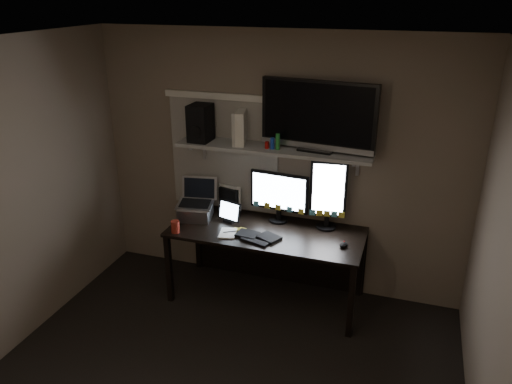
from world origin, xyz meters
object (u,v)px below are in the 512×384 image
at_px(desk, 270,242).
at_px(laptop, 195,201).
at_px(speaker, 201,123).
at_px(keyboard, 258,236).
at_px(monitor_landscape, 279,197).
at_px(game_console, 241,127).
at_px(tablet, 230,212).
at_px(tv, 318,116).
at_px(mouse, 343,245).
at_px(cup, 175,227).
at_px(monitor_portrait, 328,195).

distance_m(desk, laptop, 0.82).
bearing_deg(laptop, speaker, 70.89).
relative_size(desk, keyboard, 4.44).
bearing_deg(monitor_landscape, game_console, -171.78).
distance_m(tablet, speaker, 0.88).
relative_size(desk, monitor_landscape, 3.13).
relative_size(tablet, laptop, 0.64).
relative_size(monitor_landscape, laptop, 1.48).
bearing_deg(game_console, tablet, -127.44).
relative_size(monitor_landscape, keyboard, 1.42).
bearing_deg(monitor_landscape, tv, 3.41).
height_order(mouse, tablet, tablet).
distance_m(desk, cup, 0.92).
relative_size(desk, monitor_portrait, 2.68).
bearing_deg(laptop, tv, 0.07).
bearing_deg(mouse, game_console, 177.55).
distance_m(monitor_portrait, mouse, 0.50).
distance_m(mouse, cup, 1.53).
height_order(monitor_landscape, laptop, monitor_landscape).
xyz_separation_m(tablet, tv, (0.78, 0.16, 0.95)).
relative_size(mouse, tablet, 0.40).
bearing_deg(monitor_landscape, laptop, -159.64).
xyz_separation_m(tv, speaker, (-1.10, -0.04, -0.14)).
distance_m(tv, speaker, 1.10).
bearing_deg(monitor_portrait, monitor_landscape, 172.91).
bearing_deg(speaker, mouse, -9.04).
xyz_separation_m(monitor_portrait, game_console, (-0.83, -0.02, 0.57)).
bearing_deg(mouse, keyboard, -161.32).
height_order(tablet, game_console, game_console).
bearing_deg(desk, monitor_portrait, 12.39).
relative_size(monitor_portrait, keyboard, 1.65).
relative_size(cup, game_console, 0.37).
xyz_separation_m(desk, tv, (0.39, 0.10, 1.24)).
height_order(monitor_landscape, monitor_portrait, monitor_portrait).
relative_size(laptop, cup, 3.38).
xyz_separation_m(monitor_landscape, cup, (-0.84, -0.53, -0.19)).
relative_size(monitor_landscape, game_console, 1.88).
xyz_separation_m(game_console, speaker, (-0.39, -0.04, 0.02)).
distance_m(keyboard, laptop, 0.74).
distance_m(monitor_landscape, speaker, 1.01).
bearing_deg(mouse, speaker, -176.76).
height_order(monitor_portrait, speaker, speaker).
distance_m(monitor_landscape, game_console, 0.75).
bearing_deg(tablet, laptop, -157.53).
bearing_deg(cup, desk, 27.97).
bearing_deg(cup, tv, 23.88).
distance_m(monitor_portrait, speaker, 1.36).
relative_size(keyboard, cup, 3.54).
bearing_deg(game_console, tv, -12.44).
bearing_deg(tablet, desk, 24.27).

